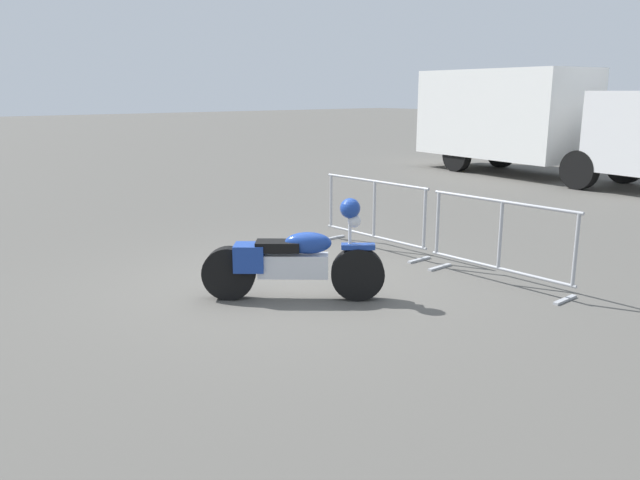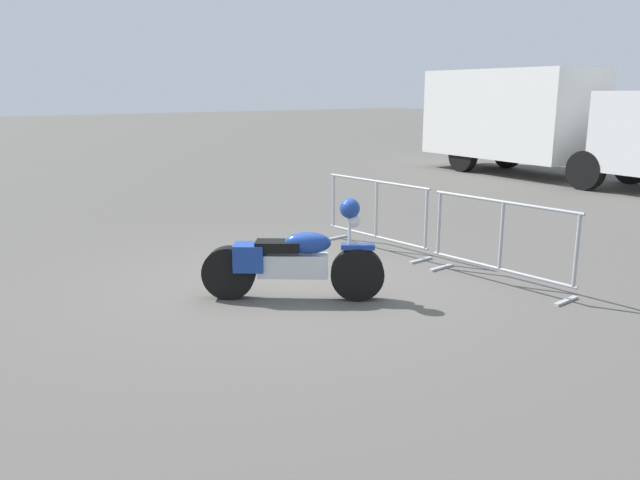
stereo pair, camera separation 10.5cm
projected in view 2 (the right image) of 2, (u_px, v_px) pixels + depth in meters
The scene contains 8 objects.
ground_plane at pixel (290, 285), 7.85m from camera, with size 120.00×120.00×0.00m, color #54514C.
motorcycle at pixel (293, 261), 7.21m from camera, with size 1.49×1.73×1.20m.
crowd_barrier_near at pixel (376, 214), 9.47m from camera, with size 2.06×0.51×1.07m.
crowd_barrier_far at pixel (501, 242), 7.74m from camera, with size 2.06×0.51×1.07m.
box_truck at pixel (535, 118), 17.54m from camera, with size 7.90×3.09×2.98m.
parked_car_silver at pixel (519, 129), 28.48m from camera, with size 2.25×4.24×1.37m.
parked_car_yellow at pixel (584, 131), 26.51m from camera, with size 2.32×4.37×1.41m.
pedestrian at pixel (571, 133), 22.27m from camera, with size 0.39×0.39×1.69m.
Camera 2 is at (6.14, -4.32, 2.37)m, focal length 35.00 mm.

